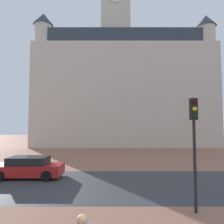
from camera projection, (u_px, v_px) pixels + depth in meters
ground_plane at (116, 180)px, 13.28m from camera, size 120.00×120.00×0.00m
street_asphalt_strip at (116, 184)px, 12.30m from camera, size 120.00×6.81×0.00m
landmark_building at (123, 88)px, 38.03m from camera, size 30.11×12.62×34.63m
car_red at (29, 167)px, 13.86m from camera, size 4.48×1.99×1.39m
traffic_light_pole at (195, 132)px, 8.48m from camera, size 0.28×0.34×4.63m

